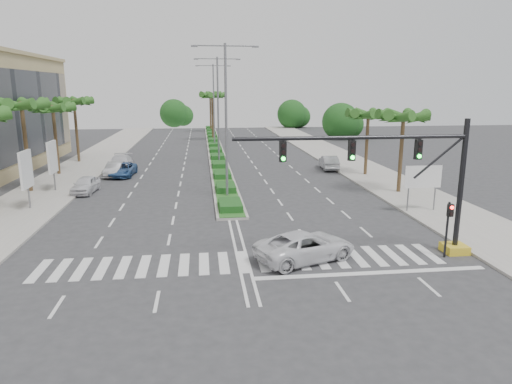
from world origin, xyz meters
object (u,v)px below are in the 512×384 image
at_px(car_parked_a, 86,185).
at_px(car_crossing, 305,246).
at_px(car_right, 329,162).
at_px(car_parked_c, 122,170).
at_px(car_parked_d, 120,163).
at_px(car_parked_b, 115,169).

bearing_deg(car_parked_a, car_crossing, -44.47).
height_order(car_parked_a, car_right, car_right).
relative_size(car_parked_a, car_parked_c, 0.85).
distance_m(car_parked_d, car_right, 22.50).
relative_size(car_parked_a, car_crossing, 0.77).
bearing_deg(car_right, car_crossing, 77.00).
xyz_separation_m(car_parked_a, car_parked_d, (1.16, 10.27, 0.12)).
bearing_deg(car_parked_a, car_parked_d, 88.22).
xyz_separation_m(car_parked_c, car_parked_d, (-0.73, 3.04, 0.15)).
xyz_separation_m(car_parked_a, car_parked_b, (1.15, 7.27, 0.00)).
bearing_deg(car_parked_d, car_right, -4.82).
height_order(car_parked_a, car_crossing, car_crossing).
distance_m(car_parked_c, car_crossing, 27.89).
distance_m(car_parked_b, car_parked_d, 3.00).
relative_size(car_parked_b, car_parked_d, 0.76).
height_order(car_parked_c, car_parked_d, car_parked_d).
distance_m(car_parked_a, car_right, 25.14).
height_order(car_parked_d, car_right, car_parked_d).
bearing_deg(car_crossing, car_parked_c, 6.63).
relative_size(car_parked_a, car_parked_b, 0.96).
bearing_deg(car_parked_b, car_parked_d, 95.29).
height_order(car_parked_a, car_parked_b, car_parked_b).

